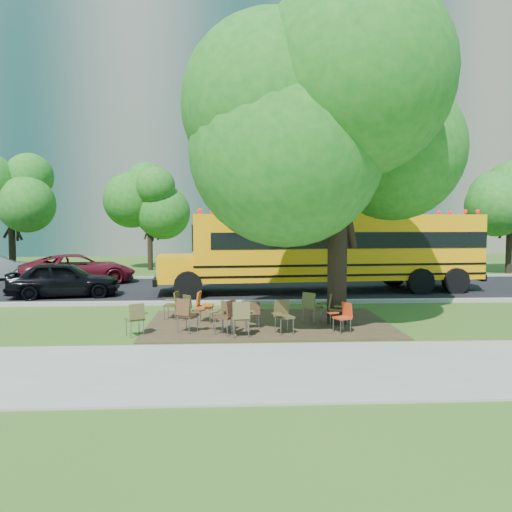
{
  "coord_description": "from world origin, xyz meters",
  "views": [
    {
      "loc": [
        -0.15,
        -14.9,
        3.0
      ],
      "look_at": [
        0.83,
        3.19,
        1.74
      ],
      "focal_mm": 35.0,
      "sensor_mm": 36.0,
      "label": 1
    }
  ],
  "objects": [
    {
      "name": "school_bus",
      "position": [
        4.24,
        5.99,
        1.9
      ],
      "size": [
        13.61,
        4.04,
        3.28
      ],
      "rotation": [
        0.0,
        0.0,
        0.08
      ],
      "color": "#F39A07",
      "rests_on": "ground"
    },
    {
      "name": "sidewalk",
      "position": [
        0.0,
        -5.0,
        0.02
      ],
      "size": [
        60.0,
        4.0,
        0.04
      ],
      "primitive_type": "cube",
      "color": "gray",
      "rests_on": "ground"
    },
    {
      "name": "kerb_far",
      "position": [
        0.0,
        11.1,
        0.07
      ],
      "size": [
        80.0,
        0.25,
        0.14
      ],
      "primitive_type": "cube",
      "color": "gray",
      "rests_on": "ground"
    },
    {
      "name": "chair_10",
      "position": [
        -0.92,
        -0.32,
        0.57
      ],
      "size": [
        0.55,
        0.67,
        0.93
      ],
      "rotation": [
        0.0,
        0.0,
        -1.73
      ],
      "color": "#C25014",
      "rests_on": "ground"
    },
    {
      "name": "bg_tree_0",
      "position": [
        -12.0,
        13.0,
        4.57
      ],
      "size": [
        5.2,
        5.2,
        7.18
      ],
      "color": "black",
      "rests_on": "ground"
    },
    {
      "name": "kerb_near",
      "position": [
        0.0,
        3.0,
        0.07
      ],
      "size": [
        80.0,
        0.25,
        0.14
      ],
      "primitive_type": "cube",
      "color": "gray",
      "rests_on": "ground"
    },
    {
      "name": "main_tree",
      "position": [
        2.98,
        -0.66,
        5.39
      ],
      "size": [
        7.2,
        7.2,
        9.0
      ],
      "color": "black",
      "rests_on": "ground"
    },
    {
      "name": "chair_8",
      "position": [
        -1.85,
        0.26,
        0.54
      ],
      "size": [
        0.51,
        0.66,
        0.87
      ],
      "rotation": [
        0.0,
        0.0,
        1.34
      ],
      "color": "#413B1C",
      "rests_on": "ground"
    },
    {
      "name": "chair_3",
      "position": [
        -0.33,
        -1.54,
        0.52
      ],
      "size": [
        0.73,
        0.58,
        0.85
      ],
      "rotation": [
        0.0,
        0.0,
        2.36
      ],
      "color": "#4F4A22",
      "rests_on": "ground"
    },
    {
      "name": "bg_tree_3",
      "position": [
        8.0,
        14.0,
        5.03
      ],
      "size": [
        5.6,
        5.6,
        7.84
      ],
      "color": "black",
      "rests_on": "ground"
    },
    {
      "name": "chair_1",
      "position": [
        -1.28,
        -1.67,
        0.59
      ],
      "size": [
        0.81,
        0.64,
        0.96
      ],
      "rotation": [
        0.0,
        0.0,
        -0.56
      ],
      "color": "#4F311C",
      "rests_on": "ground"
    },
    {
      "name": "bg_tree_4",
      "position": [
        16.0,
        13.0,
        4.34
      ],
      "size": [
        5.0,
        5.0,
        6.85
      ],
      "color": "black",
      "rests_on": "ground"
    },
    {
      "name": "chair_2",
      "position": [
        -0.2,
        -1.93,
        0.59
      ],
      "size": [
        0.64,
        0.81,
        0.96
      ],
      "rotation": [
        0.0,
        0.0,
        0.99
      ],
      "color": "#442818",
      "rests_on": "ground"
    },
    {
      "name": "black_car",
      "position": [
        -6.63,
        4.97,
        0.72
      ],
      "size": [
        4.43,
        2.38,
        1.43
      ],
      "primitive_type": "imported",
      "rotation": [
        0.0,
        0.0,
        1.74
      ],
      "color": "black",
      "rests_on": "ground"
    },
    {
      "name": "chair_5",
      "position": [
        1.26,
        -1.88,
        0.57
      ],
      "size": [
        0.63,
        0.69,
        0.92
      ],
      "rotation": [
        0.0,
        0.0,
        3.46
      ],
      "color": "#4A3F20",
      "rests_on": "ground"
    },
    {
      "name": "chair_11",
      "position": [
        0.52,
        -1.22,
        0.48
      ],
      "size": [
        0.53,
        0.54,
        0.78
      ],
      "rotation": [
        0.0,
        0.0,
        0.18
      ],
      "color": "#422917",
      "rests_on": "ground"
    },
    {
      "name": "ground",
      "position": [
        0.0,
        0.0,
        0.0
      ],
      "size": [
        160.0,
        160.0,
        0.0
      ],
      "primitive_type": "plane",
      "color": "#314C17",
      "rests_on": "ground"
    },
    {
      "name": "chair_7",
      "position": [
        2.25,
        -0.69,
        0.59
      ],
      "size": [
        0.82,
        0.65,
        0.95
      ],
      "rotation": [
        0.0,
        0.0,
        -0.79
      ],
      "color": "brown",
      "rests_on": "ground"
    },
    {
      "name": "chair_0",
      "position": [
        -2.57,
        -1.9,
        0.54
      ],
      "size": [
        0.59,
        0.72,
        0.88
      ],
      "rotation": [
        0.0,
        0.0,
        0.53
      ],
      "color": "brown",
      "rests_on": "ground"
    },
    {
      "name": "building_main",
      "position": [
        -8.0,
        36.0,
        11.0
      ],
      "size": [
        38.0,
        16.0,
        22.0
      ],
      "primitive_type": "cube",
      "color": "slate",
      "rests_on": "ground"
    },
    {
      "name": "chair_6",
      "position": [
        2.88,
        -1.85,
        0.51
      ],
      "size": [
        0.66,
        0.57,
        0.83
      ],
      "rotation": [
        0.0,
        0.0,
        1.99
      ],
      "color": "red",
      "rests_on": "ground"
    },
    {
      "name": "building_right",
      "position": [
        24.0,
        38.0,
        12.5
      ],
      "size": [
        30.0,
        16.0,
        25.0
      ],
      "primitive_type": "cube",
      "color": "slate",
      "rests_on": "ground"
    },
    {
      "name": "bg_car_red",
      "position": [
        -7.29,
        9.07,
        0.73
      ],
      "size": [
        5.74,
        4.07,
        1.45
      ],
      "primitive_type": "imported",
      "rotation": [
        0.0,
        0.0,
        1.92
      ],
      "color": "#4F0D18",
      "rests_on": "ground"
    },
    {
      "name": "chair_4",
      "position": [
        0.16,
        -2.24,
        0.6
      ],
      "size": [
        0.64,
        0.63,
        0.97
      ],
      "rotation": [
        0.0,
        0.0,
        0.12
      ],
      "color": "brown",
      "rests_on": "ground"
    },
    {
      "name": "chair_12",
      "position": [
        2.94,
        -0.84,
        0.58
      ],
      "size": [
        0.63,
        0.79,
        0.94
      ],
      "rotation": [
        0.0,
        0.0,
        4.14
      ],
      "color": "#504422",
      "rests_on": "ground"
    },
    {
      "name": "bg_tree_2",
      "position": [
        -5.0,
        16.0,
        4.21
      ],
      "size": [
        4.8,
        4.8,
        6.62
      ],
      "color": "black",
      "rests_on": "ground"
    },
    {
      "name": "asphalt_road",
      "position": [
        0.0,
        7.0,
        0.02
      ],
      "size": [
        80.0,
        8.0,
        0.04
      ],
      "primitive_type": "cube",
      "color": "black",
      "rests_on": "ground"
    },
    {
      "name": "dirt_patch",
      "position": [
        1.0,
        -0.5,
        0.01
      ],
      "size": [
        7.0,
        4.5,
        0.03
      ],
      "primitive_type": "cube",
      "color": "#382819",
      "rests_on": "ground"
    },
    {
      "name": "chair_9",
      "position": [
        -1.52,
        0.14,
        0.47
      ],
      "size": [
        0.66,
        0.52,
        0.77
      ],
      "rotation": [
        0.0,
        0.0,
        2.35
      ],
      "color": "#47401F",
      "rests_on": "ground"
    }
  ]
}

